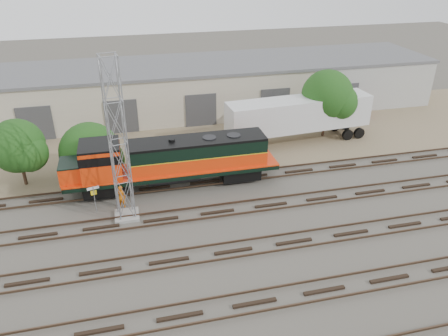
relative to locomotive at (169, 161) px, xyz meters
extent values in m
plane|color=#47423A|center=(2.74, -6.00, -2.27)|extent=(140.00, 140.00, 0.00)
cube|color=#726047|center=(2.74, 9.00, -2.26)|extent=(80.00, 16.00, 0.02)
cube|color=black|center=(2.74, -13.50, -2.20)|extent=(80.00, 2.40, 0.14)
cube|color=#4C3828|center=(2.74, -14.25, -2.06)|extent=(80.00, 0.08, 0.14)
cube|color=#4C3828|center=(2.74, -12.75, -2.06)|extent=(80.00, 0.08, 0.14)
cube|color=black|center=(2.74, -9.00, -2.20)|extent=(80.00, 2.40, 0.14)
cube|color=#4C3828|center=(2.74, -9.75, -2.06)|extent=(80.00, 0.08, 0.14)
cube|color=#4C3828|center=(2.74, -8.25, -2.06)|extent=(80.00, 0.08, 0.14)
cube|color=black|center=(2.74, -4.50, -2.20)|extent=(80.00, 2.40, 0.14)
cube|color=#4C3828|center=(2.74, -5.25, -2.06)|extent=(80.00, 0.08, 0.14)
cube|color=#4C3828|center=(2.74, -3.75, -2.06)|extent=(80.00, 0.08, 0.14)
cube|color=black|center=(2.74, 0.00, -2.20)|extent=(80.00, 2.40, 0.14)
cube|color=#4C3828|center=(2.74, -0.75, -2.06)|extent=(80.00, 0.08, 0.14)
cube|color=#4C3828|center=(2.74, 0.75, -2.06)|extent=(80.00, 0.08, 0.14)
cube|color=#BDB49D|center=(2.74, 17.00, 0.23)|extent=(58.00, 10.00, 5.00)
cube|color=#59595B|center=(2.74, 17.00, 2.88)|extent=(58.40, 10.40, 0.30)
cube|color=#999993|center=(24.74, 11.95, 0.23)|extent=(14.00, 0.10, 5.00)
cube|color=#333335|center=(-11.26, 11.94, -0.57)|extent=(3.20, 0.12, 3.40)
cube|color=#333335|center=(-3.26, 11.94, -0.57)|extent=(3.20, 0.12, 3.40)
cube|color=#333335|center=(4.74, 11.94, -0.57)|extent=(3.20, 0.12, 3.40)
cube|color=#333335|center=(12.74, 11.94, -0.57)|extent=(3.20, 0.12, 3.40)
cube|color=#333335|center=(20.74, 11.94, -0.57)|extent=(3.20, 0.12, 3.40)
cube|color=black|center=(-4.97, 0.00, -1.51)|extent=(3.06, 2.29, 0.96)
cube|color=black|center=(5.54, 0.00, -1.51)|extent=(3.06, 2.29, 0.96)
cube|color=black|center=(0.29, 0.00, -0.87)|extent=(16.24, 2.87, 0.33)
cylinder|color=black|center=(0.29, 0.00, -1.46)|extent=(4.01, 1.05, 1.05)
cube|color=red|center=(2.20, 0.00, -0.12)|extent=(10.51, 2.48, 1.15)
cube|color=black|center=(2.20, 0.00, 0.93)|extent=(10.51, 2.48, 0.96)
cube|color=black|center=(2.20, 0.00, 1.50)|extent=(10.51, 2.48, 0.19)
cube|color=red|center=(-4.97, 0.00, 0.54)|extent=(2.87, 2.87, 2.48)
cube|color=black|center=(-4.97, 0.00, 1.86)|extent=(2.87, 2.87, 0.15)
cube|color=red|center=(-7.17, 0.00, -0.03)|extent=(1.53, 2.29, 1.34)
cube|color=gray|center=(-3.51, -3.48, -2.17)|extent=(1.66, 1.66, 0.20)
cylinder|color=gray|center=(-4.02, -2.97, 3.47)|extent=(0.08, 0.08, 11.07)
cylinder|color=gray|center=(-3.01, -2.97, 3.47)|extent=(0.08, 0.08, 11.07)
cylinder|color=gray|center=(-4.02, -3.98, 3.47)|extent=(0.08, 0.08, 11.07)
cylinder|color=gray|center=(-3.01, -3.98, 3.47)|extent=(0.08, 0.08, 11.07)
cylinder|color=gray|center=(-5.60, -2.26, -1.25)|extent=(0.06, 0.06, 2.03)
cube|color=white|center=(-5.60, -2.26, -0.37)|extent=(0.82, 0.24, 0.20)
cube|color=yellow|center=(-5.60, -2.26, -0.74)|extent=(0.41, 0.14, 0.32)
imported|color=#D4640B|center=(-3.78, -2.10, -1.40)|extent=(0.74, 0.62, 1.73)
cube|color=silver|center=(12.92, 5.88, 0.55)|extent=(14.02, 3.84, 2.88)
cube|color=black|center=(18.34, 6.30, -1.74)|extent=(2.76, 2.85, 1.06)
cube|color=black|center=(7.70, 4.40, -1.58)|extent=(0.16, 0.16, 1.38)
cube|color=black|center=(7.53, 6.53, -1.58)|extent=(0.16, 0.16, 1.38)
cube|color=#153D93|center=(21.52, 10.28, -1.52)|extent=(1.82, 1.74, 1.50)
cube|color=maroon|center=(22.25, 10.75, -1.57)|extent=(1.94, 1.89, 1.40)
cylinder|color=#382619|center=(-11.10, 3.06, -1.32)|extent=(0.26, 0.26, 1.89)
sphere|color=#123F13|center=(-11.10, 3.06, 1.07)|extent=(4.13, 4.13, 4.13)
sphere|color=#123F13|center=(-10.27, 2.44, 0.66)|extent=(2.89, 2.89, 2.89)
cylinder|color=#382619|center=(-5.94, 3.32, -2.05)|extent=(0.33, 0.33, 0.44)
sphere|color=#123F13|center=(-5.94, 3.32, -0.14)|extent=(4.83, 4.83, 4.83)
sphere|color=#123F13|center=(-4.97, 2.60, -0.62)|extent=(3.38, 3.38, 3.38)
cylinder|color=#382619|center=(15.94, 6.59, -1.05)|extent=(0.28, 0.28, 2.43)
sphere|color=#123F13|center=(15.94, 6.59, 1.87)|extent=(4.87, 4.87, 4.87)
sphere|color=#123F13|center=(16.92, 5.86, 1.38)|extent=(3.41, 3.41, 3.41)
camera|label=1|loc=(-2.86, -29.85, 14.87)|focal=35.00mm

